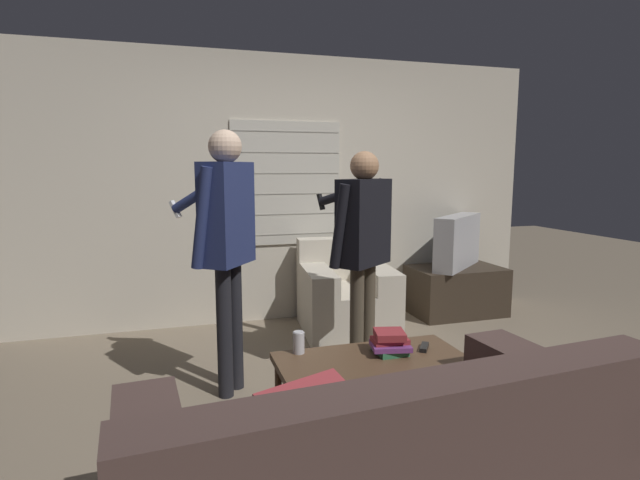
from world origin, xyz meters
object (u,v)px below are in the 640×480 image
object	(u,v)px
armchair_beige	(345,296)
book_stack	(390,343)
person_right_standing	(362,235)
soda_can	(299,342)
couch_blue	(384,477)
person_left_standing	(226,230)
tv	(457,242)
coffee_table	(374,367)
spare_remote	(424,347)

from	to	relation	value
armchair_beige	book_stack	size ratio (longest dim) A/B	4.05
person_right_standing	soda_can	xyz separation A→B (m)	(-0.63, -0.63, -0.51)
couch_blue	person_right_standing	distance (m)	1.86
book_stack	person_left_standing	bearing A→B (deg)	137.82
tv	book_stack	bearing A→B (deg)	9.65
person_right_standing	book_stack	xyz separation A→B (m)	(-0.14, -0.78, -0.51)
coffee_table	tv	size ratio (longest dim) A/B	1.34
armchair_beige	book_stack	bearing A→B (deg)	84.65
couch_blue	coffee_table	distance (m)	0.84
couch_blue	armchair_beige	xyz separation A→B (m)	(0.77, 2.59, 0.01)
couch_blue	soda_can	distance (m)	1.03
soda_can	person_left_standing	bearing A→B (deg)	119.10
spare_remote	armchair_beige	bearing A→B (deg)	120.77
tv	person_right_standing	xyz separation A→B (m)	(-1.48, -1.12, 0.27)
armchair_beige	soda_can	size ratio (longest dim) A/B	7.88
armchair_beige	coffee_table	world-z (taller)	armchair_beige
armchair_beige	spare_remote	world-z (taller)	armchair_beige
spare_remote	tv	bearing A→B (deg)	89.05
couch_blue	person_right_standing	world-z (taller)	person_right_standing
armchair_beige	tv	world-z (taller)	tv
tv	book_stack	world-z (taller)	tv
armchair_beige	spare_remote	distance (m)	1.75
coffee_table	person_left_standing	distance (m)	1.27
person_right_standing	coffee_table	bearing A→B (deg)	-143.66
coffee_table	spare_remote	world-z (taller)	spare_remote
couch_blue	person_right_standing	xyz separation A→B (m)	(0.55, 1.64, 0.71)
book_stack	couch_blue	bearing A→B (deg)	-115.79
person_left_standing	couch_blue	bearing A→B (deg)	-129.33
coffee_table	soda_can	size ratio (longest dim) A/B	8.34
coffee_table	couch_blue	bearing A→B (deg)	-110.21
person_left_standing	spare_remote	distance (m)	1.43
couch_blue	book_stack	world-z (taller)	couch_blue
person_left_standing	armchair_beige	bearing A→B (deg)	-13.49
couch_blue	coffee_table	world-z (taller)	couch_blue
book_stack	soda_can	world-z (taller)	book_stack
soda_can	spare_remote	bearing A→B (deg)	-12.05
couch_blue	person_left_standing	size ratio (longest dim) A/B	1.16
tv	couch_blue	bearing A→B (deg)	13.63
armchair_beige	soda_can	bearing A→B (deg)	68.10
spare_remote	coffee_table	bearing A→B (deg)	-133.07
person_right_standing	spare_remote	bearing A→B (deg)	-120.73
coffee_table	book_stack	size ratio (longest dim) A/B	4.29
person_right_standing	book_stack	world-z (taller)	person_right_standing
book_stack	spare_remote	world-z (taller)	book_stack
person_left_standing	book_stack	world-z (taller)	person_left_standing
armchair_beige	tv	distance (m)	1.34
tv	spare_remote	world-z (taller)	tv
book_stack	spare_remote	bearing A→B (deg)	0.45
soda_can	book_stack	bearing A→B (deg)	-17.31
tv	spare_remote	distance (m)	2.38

